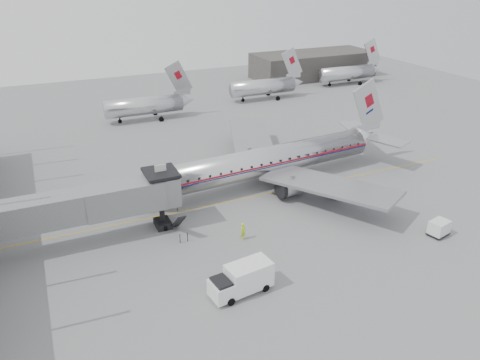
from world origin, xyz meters
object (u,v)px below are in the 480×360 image
(baggage_cart_white, at_px, (439,228))
(ramp_worker, at_px, (243,231))
(airliner, at_px, (271,160))
(service_van, at_px, (242,279))
(baggage_cart_navy, at_px, (336,190))

(baggage_cart_white, distance_m, ramp_worker, 20.56)
(airliner, bearing_deg, baggage_cart_white, -67.14)
(airliner, height_order, ramp_worker, airliner)
(service_van, relative_size, ramp_worker, 3.08)
(service_van, relative_size, baggage_cart_navy, 2.37)
(airliner, xyz_separation_m, ramp_worker, (-9.14, -11.40, -2.06))
(service_van, bearing_deg, airliner, 48.64)
(service_van, distance_m, baggage_cart_white, 22.76)
(baggage_cart_white, xyz_separation_m, ramp_worker, (-19.08, 7.67, 0.06))
(airliner, height_order, service_van, airliner)
(baggage_cart_navy, distance_m, ramp_worker, 15.15)
(airliner, bearing_deg, service_van, -128.43)
(airliner, xyz_separation_m, baggage_cart_navy, (5.38, -7.06, -2.14))
(airliner, relative_size, baggage_cart_white, 15.50)
(airliner, distance_m, service_van, 23.13)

